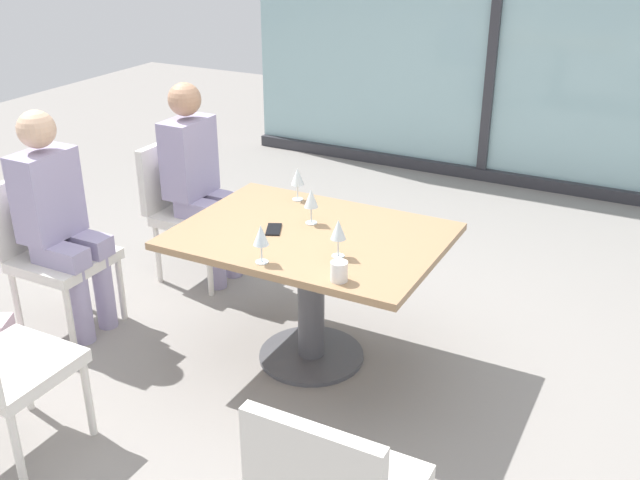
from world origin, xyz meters
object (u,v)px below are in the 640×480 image
Objects in this scene: chair_side_end at (49,244)px; wine_glass_1 at (311,199)px; person_side_end at (58,214)px; cell_phone_on_table at (274,229)px; chair_far_left at (186,202)px; coffee_cup at (339,271)px; dining_table_main at (311,264)px; wine_glass_2 at (297,177)px; wine_glass_3 at (338,230)px; wine_glass_0 at (261,236)px; person_far_left at (198,174)px.

wine_glass_1 reaches higher than chair_side_end.
cell_phone_on_table is at bearing 13.93° from person_side_end.
chair_far_left is 0.91m from person_side_end.
person_side_end is at bearing 178.50° from coffee_cup.
coffee_cup reaches higher than dining_table_main.
wine_glass_1 is 0.34m from wine_glass_2.
wine_glass_1 is 1.00× the size of wine_glass_3.
wine_glass_0 reaches higher than cell_phone_on_table.
person_side_end is 6.81× the size of wine_glass_2.
wine_glass_3 is 0.26m from coffee_cup.
chair_side_end is 0.98m from person_far_left.
wine_glass_2 reaches higher than coffee_cup.
cell_phone_on_table is at bearing 12.78° from chair_side_end.
person_far_left is 6.81× the size of wine_glass_3.
wine_glass_1 is at bearing 135.76° from wine_glass_3.
chair_far_left is 4.70× the size of wine_glass_0.
wine_glass_3 is (1.31, -0.70, 0.16)m from person_far_left.
coffee_cup is (0.35, -0.39, 0.22)m from dining_table_main.
chair_side_end is at bearing -149.17° from wine_glass_2.
chair_far_left is 0.23m from person_far_left.
person_side_end reaches higher than wine_glass_0.
dining_table_main is at bearing 143.23° from wine_glass_3.
wine_glass_1 is 0.65m from coffee_cup.
wine_glass_0 is 0.79m from wine_glass_2.
coffee_cup is at bearing -1.50° from person_side_end.
cell_phone_on_table reaches higher than dining_table_main.
dining_table_main is 7.06× the size of wine_glass_2.
person_far_left is 1.69m from coffee_cup.
cell_phone_on_table is (0.10, -0.42, -0.13)m from wine_glass_2.
dining_table_main is 0.57m from coffee_cup.
person_far_left is (0.40, 0.87, 0.20)m from chair_side_end.
person_side_end is 6.81× the size of wine_glass_1.
chair_far_left is 4.70× the size of wine_glass_2.
dining_table_main is 1.20m from person_far_left.
person_far_left reaches higher than cell_phone_on_table.
wine_glass_1 is 1.28× the size of cell_phone_on_table.
dining_table_main is 0.33m from wine_glass_1.
wine_glass_1 is at bearing 91.62° from wine_glass_0.
chair_side_end is 4.70× the size of wine_glass_2.
person_far_left is at bearing 147.19° from coffee_cup.
dining_table_main is 0.55m from wine_glass_2.
wine_glass_0 reaches higher than dining_table_main.
coffee_cup is at bearing -32.81° from person_far_left.
dining_table_main is 0.26m from cell_phone_on_table.
chair_side_end is at bearing 178.59° from coffee_cup.
chair_far_left is at bearing 141.11° from wine_glass_0.
person_side_end is at bearing -108.29° from person_far_left.
person_far_left is 0.82m from wine_glass_2.
chair_side_end is at bearing -166.64° from dining_table_main.
wine_glass_3 is at bearing -36.77° from dining_table_main.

